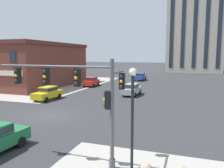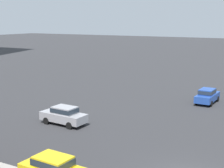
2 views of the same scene
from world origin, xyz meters
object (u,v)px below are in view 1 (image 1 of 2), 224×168
(street_lamp_corner_near, at_px, (132,107))
(car_main_southbound_far, at_px, (48,93))
(car_parked_curb, at_px, (92,81))
(traffic_signal_main, at_px, (84,93))
(car_cross_far, at_px, (140,76))
(car_main_northbound_near, at_px, (132,89))

(street_lamp_corner_near, relative_size, car_main_southbound_far, 1.13)
(street_lamp_corner_near, bearing_deg, car_main_southbound_far, 135.98)
(car_parked_curb, bearing_deg, traffic_signal_main, -66.64)
(car_main_southbound_far, xyz_separation_m, car_cross_far, (6.72, 25.77, 0.00))
(street_lamp_corner_near, xyz_separation_m, car_cross_far, (-7.86, 39.85, -2.30))
(traffic_signal_main, bearing_deg, street_lamp_corner_near, -3.41)
(street_lamp_corner_near, bearing_deg, car_parked_curb, 117.64)
(traffic_signal_main, xyz_separation_m, car_parked_curb, (-11.88, 27.51, -2.82))
(traffic_signal_main, relative_size, car_cross_far, 1.53)
(street_lamp_corner_near, xyz_separation_m, car_parked_curb, (-14.49, 27.66, -2.30))
(car_main_northbound_near, distance_m, car_parked_curb, 11.70)
(street_lamp_corner_near, xyz_separation_m, car_main_southbound_far, (-14.58, 14.09, -2.30))
(car_main_southbound_far, distance_m, car_cross_far, 26.63)
(car_main_northbound_near, distance_m, car_main_southbound_far, 11.54)
(car_main_northbound_near, bearing_deg, car_main_southbound_far, -145.16)
(car_parked_curb, height_order, car_cross_far, same)
(street_lamp_corner_near, height_order, car_cross_far, street_lamp_corner_near)
(traffic_signal_main, relative_size, car_parked_curb, 1.52)
(car_main_southbound_far, distance_m, car_parked_curb, 13.58)
(traffic_signal_main, height_order, car_parked_curb, traffic_signal_main)
(car_main_southbound_far, height_order, car_parked_curb, same)
(car_main_northbound_near, height_order, car_parked_curb, same)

